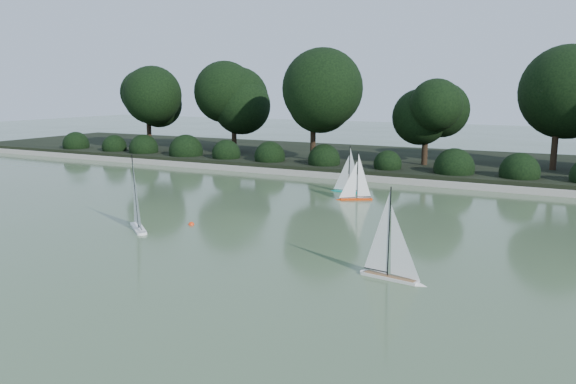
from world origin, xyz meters
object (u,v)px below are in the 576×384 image
(sailboat_white_a, at_px, (137,216))
(sailboat_orange, at_px, (353,192))
(sailboat_teal, at_px, (345,184))
(race_buoy, at_px, (191,225))
(sailboat_white_b, at_px, (395,265))

(sailboat_white_a, bearing_deg, sailboat_orange, 59.36)
(sailboat_orange, height_order, sailboat_teal, sailboat_teal)
(sailboat_teal, relative_size, race_buoy, 10.74)
(sailboat_orange, xyz_separation_m, sailboat_teal, (-0.59, 0.94, 0.01))
(sailboat_white_a, distance_m, sailboat_orange, 5.76)
(sailboat_white_b, bearing_deg, race_buoy, 163.60)
(sailboat_orange, distance_m, race_buoy, 4.71)
(sailboat_white_a, height_order, sailboat_orange, sailboat_white_a)
(sailboat_white_a, xyz_separation_m, sailboat_orange, (2.94, 4.96, -0.05))
(sailboat_teal, bearing_deg, sailboat_white_a, -111.72)
(sailboat_orange, bearing_deg, sailboat_teal, 121.96)
(race_buoy, bearing_deg, sailboat_orange, 63.20)
(sailboat_white_b, relative_size, race_buoy, 11.70)
(sailboat_teal, bearing_deg, sailboat_white_b, -62.68)
(sailboat_white_b, distance_m, sailboat_orange, 6.31)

